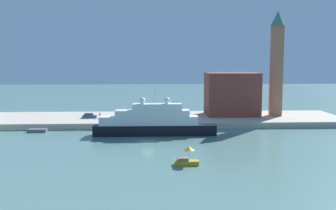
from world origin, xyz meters
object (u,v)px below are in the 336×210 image
harbor_building (232,94)px  parked_car (89,116)px  large_yacht (153,123)px  person_figure (100,116)px  mooring_bollard (164,121)px  small_motorboat (187,158)px  bell_tower (277,60)px  work_barge (37,130)px

harbor_building → parked_car: bearing=-174.1°
large_yacht → person_figure: large_yacht is taller
parked_car → mooring_bollard: size_ratio=5.27×
small_motorboat → mooring_bollard: (-2.64, 36.83, 0.77)m
harbor_building → bell_tower: (12.57, -1.64, 9.91)m
large_yacht → small_motorboat: size_ratio=7.02×
work_barge → mooring_bollard: (31.64, 3.98, 1.57)m
large_yacht → mooring_bollard: (2.99, 9.28, -1.08)m
work_barge → harbor_building: bearing=18.2°
parked_car → person_figure: size_ratio=2.35×
large_yacht → harbor_building: bearing=43.9°
small_motorboat → work_barge: (-34.28, 32.85, -0.80)m
large_yacht → work_barge: 29.26m
person_figure → harbor_building: bearing=8.4°
large_yacht → bell_tower: size_ratio=0.97×
large_yacht → harbor_building: harbor_building is taller
harbor_building → parked_car: 41.58m
large_yacht → small_motorboat: 28.19m
parked_car → mooring_bollard: 22.53m
harbor_building → person_figure: 38.67m
parked_car → work_barge: bearing=-130.4°
mooring_bollard → large_yacht: bearing=-107.8°
harbor_building → work_barge: bearing=-161.8°
work_barge → mooring_bollard: mooring_bollard is taller
work_barge → mooring_bollard: size_ratio=6.00×
small_motorboat → parked_car: bearing=117.1°
work_barge → harbor_building: harbor_building is taller
work_barge → bell_tower: bell_tower is taller
mooring_bollard → work_barge: bearing=-172.8°
large_yacht → mooring_bollard: 9.80m
bell_tower → small_motorboat: bearing=-122.0°
large_yacht → harbor_building: (23.25, 22.36, 4.77)m
harbor_building → parked_car: (-40.98, -4.22, -5.67)m
mooring_bollard → small_motorboat: bearing=-85.9°
harbor_building → person_figure: size_ratio=8.82×
small_motorboat → harbor_building: size_ratio=0.28×
bell_tower → person_figure: bell_tower is taller
person_figure → small_motorboat: bearing=-65.4°
small_motorboat → person_figure: bearing=114.6°
small_motorboat → work_barge: 47.49m
large_yacht → mooring_bollard: size_ratio=38.53×
harbor_building → large_yacht: bearing=-136.1°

